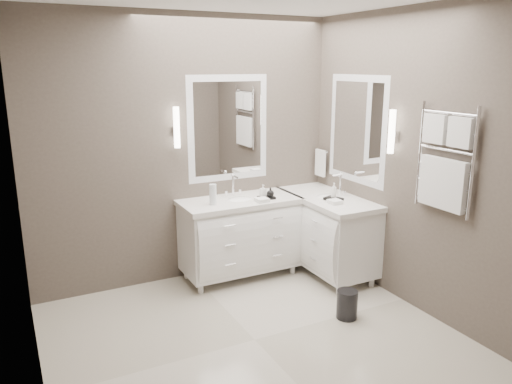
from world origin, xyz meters
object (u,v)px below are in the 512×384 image
towel_ladder (444,166)px  waste_bin (347,304)px  vanity_back (240,232)px  vanity_right (326,229)px

towel_ladder → waste_bin: bearing=151.3°
waste_bin → vanity_back: bearing=109.5°
vanity_back → waste_bin: bearing=-70.5°
vanity_right → towel_ladder: size_ratio=1.38×
towel_ladder → vanity_right: bearing=99.8°
vanity_back → waste_bin: vanity_back is taller
vanity_back → towel_ladder: towel_ladder is taller
vanity_right → vanity_back: bearing=159.6°
vanity_back → vanity_right: 0.93m
vanity_back → towel_ladder: bearing=-55.9°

